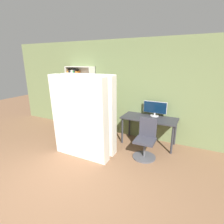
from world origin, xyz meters
name	(u,v)px	position (x,y,z in m)	size (l,w,h in m)	color
ground_plane	(55,192)	(0.00, 0.00, 0.00)	(16.00, 16.00, 0.00)	brown
wall_back	(123,89)	(0.00, 2.83, 1.35)	(8.00, 0.06, 2.70)	#6B7A4C
desk	(149,121)	(0.91, 2.47, 0.64)	(1.39, 0.65, 0.73)	#2D2D33
monitor	(155,108)	(1.00, 2.67, 0.94)	(0.61, 0.22, 0.40)	#B7B7BC
office_chair	(145,142)	(1.03, 1.80, 0.36)	(0.52, 0.52, 0.90)	#4C4C51
bookshelf	(79,97)	(-1.44, 2.66, 1.01)	(0.90, 0.33, 1.97)	beige
mattress_near	(80,118)	(-0.29, 1.15, 0.93)	(1.33, 0.29, 1.86)	silver
mattress_far	(89,114)	(-0.29, 1.53, 0.93)	(1.33, 0.27, 1.86)	silver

